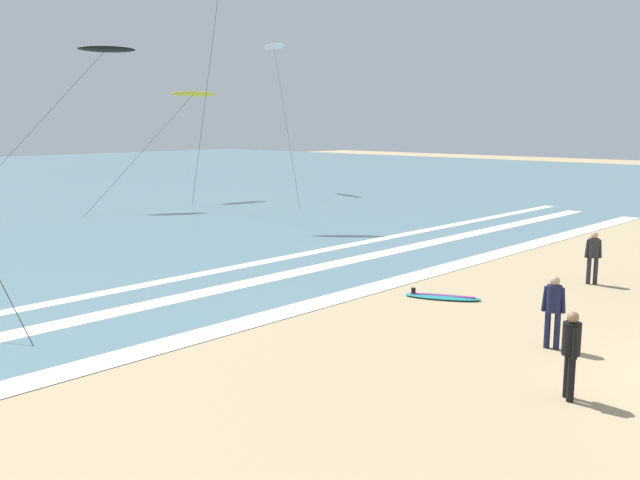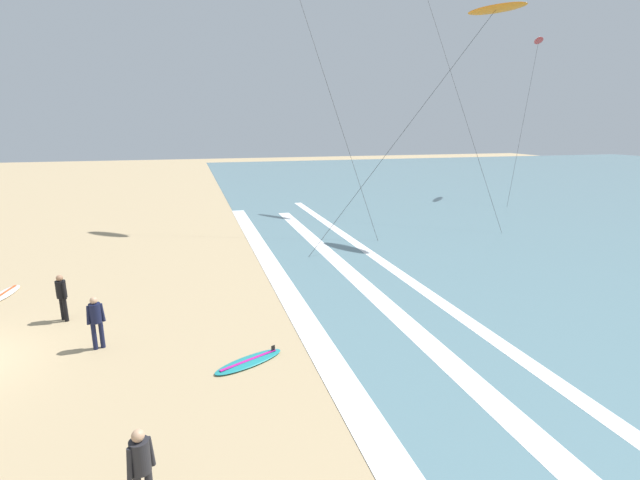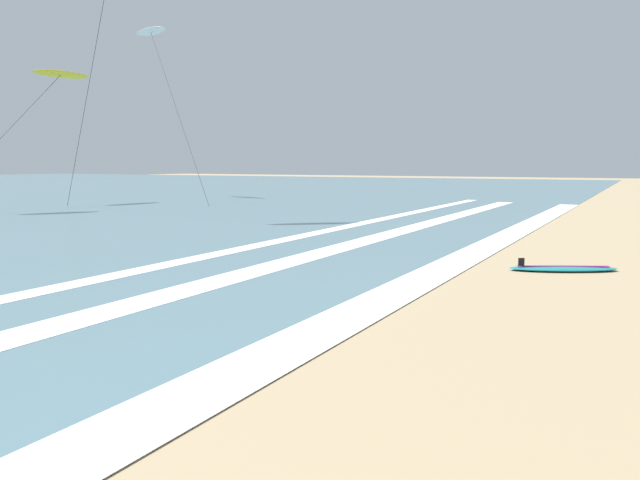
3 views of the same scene
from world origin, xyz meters
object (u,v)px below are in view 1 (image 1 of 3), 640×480
object	(u,v)px
surfer_right_near	(554,305)
surfboard_foreground_flat	(443,297)
surfer_left_near	(593,253)
kite_white_high_left	(274,48)
kite_black_distant_high	(106,50)
kite_yellow_far_left	(193,95)
surfer_mid_group	(571,347)

from	to	relation	value
surfer_right_near	surfboard_foreground_flat	distance (m)	4.70
surfer_left_near	surfboard_foreground_flat	bearing A→B (deg)	153.02
kite_white_high_left	surfer_right_near	bearing A→B (deg)	-124.09
kite_white_high_left	kite_black_distant_high	size ratio (longest dim) A/B	1.10
surfer_left_near	kite_white_high_left	world-z (taller)	kite_white_high_left
surfboard_foreground_flat	kite_white_high_left	world-z (taller)	kite_white_high_left
kite_white_high_left	kite_yellow_far_left	world-z (taller)	kite_white_high_left
surfboard_foreground_flat	kite_black_distant_high	distance (m)	28.28
kite_black_distant_high	surfer_left_near	bearing A→B (deg)	-91.56
kite_white_high_left	surfboard_foreground_flat	bearing A→B (deg)	-125.14
surfer_mid_group	kite_black_distant_high	world-z (taller)	kite_black_distant_high
surfer_mid_group	surfboard_foreground_flat	distance (m)	7.24
surfer_mid_group	surfer_left_near	world-z (taller)	same
surfer_mid_group	kite_white_high_left	xyz separation A→B (m)	(23.30, 32.24, 9.10)
kite_yellow_far_left	kite_black_distant_high	size ratio (longest dim) A/B	1.15
surfer_mid_group	surfer_right_near	world-z (taller)	same
kite_black_distant_high	surfer_right_near	bearing A→B (deg)	-103.66
kite_white_high_left	kite_yellow_far_left	size ratio (longest dim) A/B	0.96
kite_white_high_left	kite_black_distant_high	xyz separation A→B (m)	(-13.43, -0.34, -1.16)
surfer_mid_group	surfer_left_near	bearing A→B (deg)	19.68
surfer_right_near	surfboard_foreground_flat	bearing A→B (deg)	63.37
surfer_mid_group	kite_yellow_far_left	bearing A→B (deg)	63.60
surfboard_foreground_flat	kite_yellow_far_left	world-z (taller)	kite_yellow_far_left
surfer_right_near	kite_black_distant_high	bearing A→B (deg)	76.34
surfer_right_near	kite_white_high_left	xyz separation A→B (m)	(20.83, 30.79, 9.10)
kite_black_distant_high	kite_yellow_far_left	bearing A→B (deg)	-1.55
surfer_left_near	kite_white_high_left	bearing A→B (deg)	63.88
surfer_left_near	surfboard_foreground_flat	size ratio (longest dim) A/B	0.74
surfboard_foreground_flat	kite_yellow_far_left	xyz separation A→B (m)	(11.22, 26.16, 6.54)
surfboard_foreground_flat	surfer_mid_group	bearing A→B (deg)	-129.13
surfer_left_near	surfer_right_near	distance (m)	6.86
surfer_left_near	kite_black_distant_high	size ratio (longest dim) A/B	0.16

